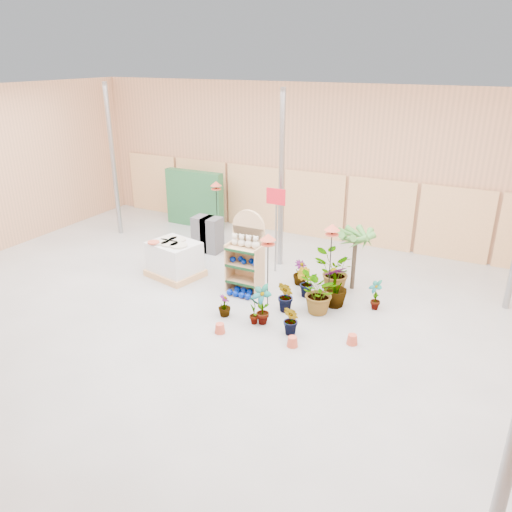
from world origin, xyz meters
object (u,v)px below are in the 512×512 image
(pallet_stack, at_px, (175,259))
(potted_plant_2, at_px, (319,293))
(bird_table_front, at_px, (268,239))
(display_shelf, at_px, (247,254))

(pallet_stack, distance_m, potted_plant_2, 3.93)
(pallet_stack, relative_size, bird_table_front, 0.87)
(display_shelf, relative_size, potted_plant_2, 1.99)
(pallet_stack, relative_size, potted_plant_2, 1.50)
(display_shelf, distance_m, pallet_stack, 2.04)
(bird_table_front, distance_m, potted_plant_2, 1.59)
(display_shelf, xyz_separation_m, potted_plant_2, (1.94, -0.39, -0.40))
(display_shelf, distance_m, potted_plant_2, 2.02)
(display_shelf, bearing_deg, pallet_stack, -175.85)
(pallet_stack, distance_m, bird_table_front, 2.99)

